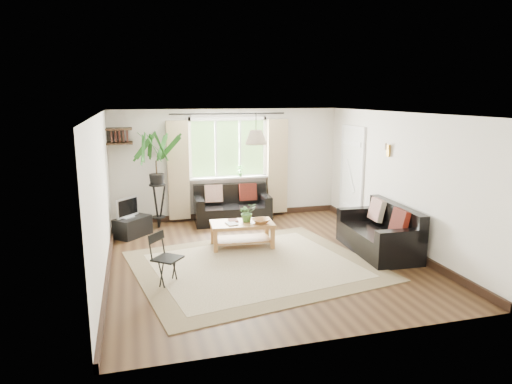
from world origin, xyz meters
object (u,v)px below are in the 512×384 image
object	(u,v)px
sofa_right	(378,230)
coffee_table	(242,235)
palm_stand	(157,180)
sofa_back	(232,205)
tv_stand	(133,227)
folding_chair	(168,259)

from	to	relation	value
sofa_right	coffee_table	size ratio (longest dim) A/B	1.51
coffee_table	palm_stand	distance (m)	2.29
sofa_back	coffee_table	bearing A→B (deg)	-92.98
sofa_back	tv_stand	world-z (taller)	sofa_back
sofa_right	folding_chair	bearing A→B (deg)	-80.35
sofa_back	coffee_table	world-z (taller)	sofa_back
sofa_right	tv_stand	world-z (taller)	sofa_right
sofa_back	coffee_table	size ratio (longest dim) A/B	1.44
folding_chair	coffee_table	bearing A→B (deg)	-7.75
sofa_back	folding_chair	world-z (taller)	folding_chair
sofa_back	tv_stand	bearing A→B (deg)	-164.08
sofa_right	tv_stand	xyz separation A→B (m)	(-4.11, 2.07, -0.21)
coffee_table	tv_stand	world-z (taller)	coffee_table
sofa_back	folding_chair	distance (m)	3.39
tv_stand	folding_chair	size ratio (longest dim) A/B	0.93
palm_stand	folding_chair	bearing A→B (deg)	-90.95
sofa_back	palm_stand	bearing A→B (deg)	-177.28
sofa_right	sofa_back	bearing A→B (deg)	-138.79
coffee_table	palm_stand	world-z (taller)	palm_stand
sofa_right	folding_chair	world-z (taller)	sofa_right
palm_stand	folding_chair	size ratio (longest dim) A/B	2.63
sofa_back	tv_stand	xyz separation A→B (m)	(-2.08, -0.47, -0.19)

